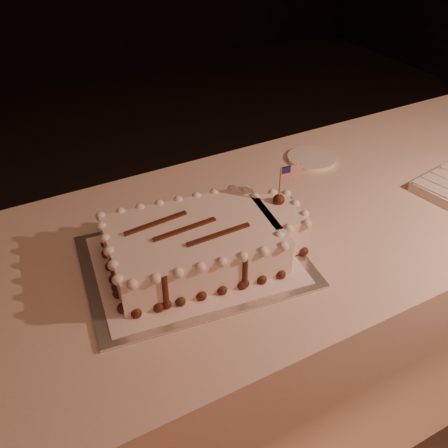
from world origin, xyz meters
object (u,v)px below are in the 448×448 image
banquet_table (269,320)px  cake_board (194,261)px  side_plate (312,158)px  sheet_cake (205,242)px

banquet_table → cake_board: (-0.26, -0.05, 0.38)m
banquet_table → side_plate: (0.28, 0.22, 0.38)m
cake_board → sheet_cake: bearing=0.4°
banquet_table → side_plate: side_plate is taller
sheet_cake → banquet_table: bearing=12.0°
cake_board → sheet_cake: size_ratio=1.02×
banquet_table → cake_board: bearing=-169.9°
cake_board → sheet_cake: 0.06m
side_plate → cake_board: bearing=-153.5°
sheet_cake → cake_board: bearing=172.9°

